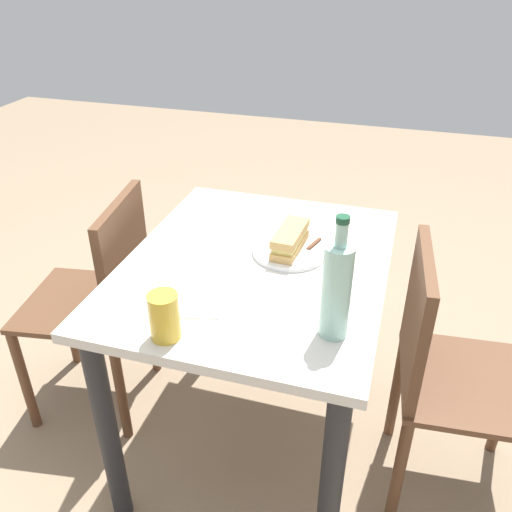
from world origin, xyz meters
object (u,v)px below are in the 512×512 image
at_px(chair_far, 443,368).
at_px(beer_glass, 164,316).
at_px(chair_near, 103,295).
at_px(baguette_sandwich_near, 290,239).
at_px(knife_near, 308,249).
at_px(plate_near, 290,251).
at_px(dining_table, 256,300).
at_px(water_bottle, 336,289).

relative_size(chair_far, beer_glass, 7.16).
height_order(chair_near, baguette_sandwich_near, chair_near).
bearing_deg(chair_near, knife_near, 93.90).
xyz_separation_m(chair_near, baguette_sandwich_near, (-0.04, 0.66, 0.31)).
xyz_separation_m(plate_near, baguette_sandwich_near, (0.00, 0.00, 0.04)).
bearing_deg(baguette_sandwich_near, beer_glass, -22.05).
height_order(dining_table, baguette_sandwich_near, baguette_sandwich_near).
xyz_separation_m(chair_near, beer_glass, (0.43, 0.47, 0.32)).
bearing_deg(knife_near, dining_table, -58.36).
bearing_deg(chair_near, chair_far, 87.85).
height_order(plate_near, baguette_sandwich_near, baguette_sandwich_near).
height_order(chair_far, chair_near, same).
bearing_deg(baguette_sandwich_near, chair_far, 80.31).
bearing_deg(chair_near, dining_table, 86.40).
height_order(knife_near, beer_glass, beer_glass).
height_order(plate_near, beer_glass, beer_glass).
distance_m(dining_table, baguette_sandwich_near, 0.22).
relative_size(chair_near, knife_near, 4.94).
bearing_deg(water_bottle, plate_near, -151.06).
bearing_deg(plate_near, chair_far, 80.31).
xyz_separation_m(chair_far, baguette_sandwich_near, (-0.08, -0.50, 0.31)).
distance_m(baguette_sandwich_near, knife_near, 0.06).
xyz_separation_m(dining_table, baguette_sandwich_near, (-0.08, 0.08, 0.19)).
distance_m(water_bottle, beer_glass, 0.41).
height_order(chair_far, knife_near, chair_far).
bearing_deg(beer_glass, dining_table, 164.78).
height_order(chair_far, water_bottle, water_bottle).
xyz_separation_m(knife_near, beer_glass, (0.48, -0.25, 0.04)).
xyz_separation_m(dining_table, chair_near, (-0.04, -0.58, -0.12)).
distance_m(chair_far, plate_near, 0.57).
xyz_separation_m(chair_near, plate_near, (-0.04, 0.66, 0.27)).
bearing_deg(beer_glass, knife_near, 152.88).
distance_m(dining_table, chair_far, 0.59).
bearing_deg(plate_near, baguette_sandwich_near, 0.00).
relative_size(chair_near, beer_glass, 7.16).
distance_m(knife_near, water_bottle, 0.39).
bearing_deg(beer_glass, plate_near, 157.95).
height_order(dining_table, chair_far, chair_far).
distance_m(plate_near, water_bottle, 0.41).
relative_size(chair_far, water_bottle, 2.73).
height_order(chair_far, plate_near, chair_far).
distance_m(dining_table, water_bottle, 0.47).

